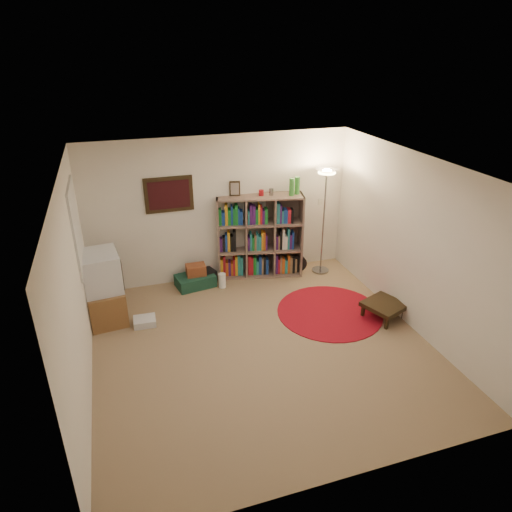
% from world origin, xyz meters
% --- Properties ---
extents(room, '(4.54, 4.54, 2.54)m').
position_xyz_m(room, '(-0.05, 0.05, 1.26)').
color(room, '#876C4F').
rests_on(room, ground).
extents(bookshelf, '(1.54, 0.74, 1.77)m').
position_xyz_m(bookshelf, '(0.63, 2.10, 0.72)').
color(bookshelf, '#755A4E').
rests_on(bookshelf, ground).
extents(floor_lamp, '(0.47, 0.47, 1.91)m').
position_xyz_m(floor_lamp, '(1.74, 1.85, 1.59)').
color(floor_lamp, gray).
rests_on(floor_lamp, ground).
extents(floor_fan, '(0.32, 0.19, 0.36)m').
position_xyz_m(floor_fan, '(1.31, 1.88, 0.18)').
color(floor_fan, black).
rests_on(floor_fan, ground).
extents(tv_stand, '(0.60, 0.80, 1.10)m').
position_xyz_m(tv_stand, '(-2.01, 1.38, 0.53)').
color(tv_stand, brown).
rests_on(tv_stand, ground).
extents(dvd_box, '(0.34, 0.28, 0.11)m').
position_xyz_m(dvd_box, '(-1.50, 1.04, 0.05)').
color(dvd_box, silver).
rests_on(dvd_box, ground).
extents(suitcase, '(0.70, 0.51, 0.21)m').
position_xyz_m(suitcase, '(-0.55, 1.99, 0.10)').
color(suitcase, '#14382A').
rests_on(suitcase, ground).
extents(wicker_basket, '(0.33, 0.24, 0.19)m').
position_xyz_m(wicker_basket, '(-0.53, 2.00, 0.30)').
color(wicker_basket, brown).
rests_on(wicker_basket, suitcase).
extents(duffel_bag, '(0.39, 0.36, 0.22)m').
position_xyz_m(duffel_bag, '(-0.36, 2.06, 0.11)').
color(duffel_bag, black).
rests_on(duffel_bag, ground).
extents(paper_towel, '(0.14, 0.14, 0.26)m').
position_xyz_m(paper_towel, '(-0.12, 1.80, 0.13)').
color(paper_towel, white).
rests_on(paper_towel, ground).
extents(red_rug, '(1.63, 1.63, 0.01)m').
position_xyz_m(red_rug, '(1.28, 0.51, 0.01)').
color(red_rug, maroon).
rests_on(red_rug, ground).
extents(side_table, '(0.71, 0.71, 0.25)m').
position_xyz_m(side_table, '(1.99, 0.13, 0.21)').
color(side_table, black).
rests_on(side_table, ground).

